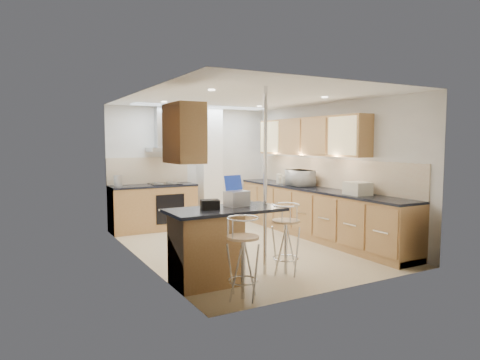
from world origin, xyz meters
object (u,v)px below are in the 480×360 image
microwave (300,178)px  laptop (237,199)px  bar_stool_near (243,258)px  bar_stool_end (286,239)px  bread_bin (358,188)px

microwave → laptop: microwave is taller
microwave → bar_stool_near: microwave is taller
bar_stool_near → bar_stool_end: (0.95, 0.52, 0.01)m
microwave → bread_bin: (-0.03, -1.58, -0.05)m
laptop → bar_stool_near: 1.00m
bar_stool_near → bar_stool_end: bar_stool_end is taller
microwave → laptop: (-2.39, -1.82, -0.04)m
laptop → bar_stool_near: bearing=-124.1°
bar_stool_near → bread_bin: bearing=34.1°
bar_stool_end → bread_bin: bearing=-58.4°
microwave → bar_stool_near: 3.79m
laptop → bar_stool_end: laptop is taller
laptop → bread_bin: (2.36, 0.24, -0.02)m
microwave → bar_stool_end: size_ratio=0.59×
microwave → laptop: bearing=133.0°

